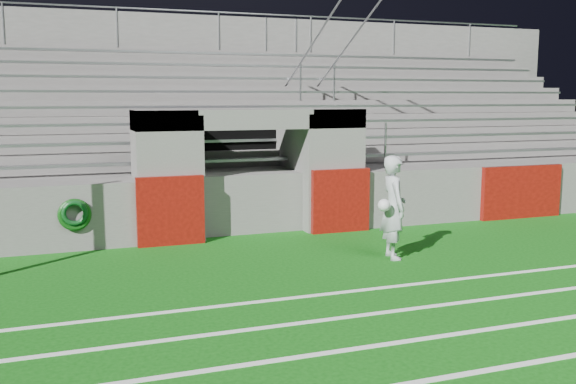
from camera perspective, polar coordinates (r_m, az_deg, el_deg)
name	(u,v)px	position (r m, az deg, el deg)	size (l,w,h in m)	color
ground	(314,275)	(10.44, 2.36, -7.41)	(90.00, 90.00, 0.00)	#0D510D
stadium_structure	(204,147)	(17.73, -7.45, 3.97)	(26.00, 8.48, 5.42)	#62605D
goalkeeper_with_ball	(393,207)	(11.48, 9.35, -1.34)	(0.69, 0.74, 1.84)	#B0B4BA
hose_coil	(75,214)	(12.41, -18.44, -1.89)	(0.60, 0.15, 0.60)	#0D430F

